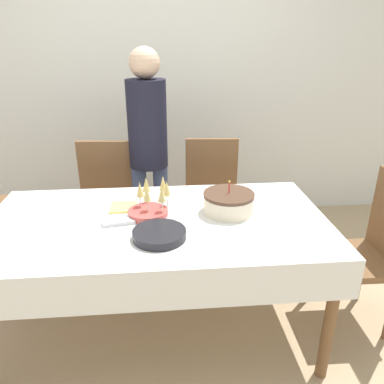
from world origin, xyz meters
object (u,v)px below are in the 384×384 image
Objects in this scene: birthday_cake at (229,202)px; plate_stack_dessert at (148,213)px; dining_chair_far_right at (212,197)px; dining_chair_far_left at (105,201)px; champagne_tray at (155,197)px; dining_chair_right_end at (369,247)px; person_standing at (148,141)px; plate_stack_main at (159,234)px.

plate_stack_dessert is at bearing -178.58° from birthday_cake.
dining_chair_far_left is at bearing -179.99° from dining_chair_far_right.
dining_chair_far_left is 3.34× the size of champagne_tray.
dining_chair_far_right is 1.00× the size of dining_chair_right_end.
dining_chair_right_end is 3.34× the size of champagne_tray.
dining_chair_far_right is 0.60× the size of person_standing.
champagne_tray is at bearing -86.46° from person_standing.
dining_chair_far_left is 0.56m from person_standing.
birthday_cake is 1.08× the size of plate_stack_main.
plate_stack_dessert is (-0.46, -0.75, 0.25)m from dining_chair_far_right.
dining_chair_far_right reaches higher than plate_stack_main.
dining_chair_far_right reaches higher than plate_stack_dessert.
plate_stack_dessert is at bearing -121.65° from dining_chair_far_right.
champagne_tray reaches higher than plate_stack_main.
person_standing is (-0.45, 0.79, 0.15)m from birthday_cake.
birthday_cake is (-0.84, 0.06, 0.29)m from dining_chair_right_end.
plate_stack_main is (-1.22, -0.20, 0.25)m from dining_chair_right_end.
champagne_tray is 1.09× the size of plate_stack_main.
dining_chair_far_left reaches higher than plate_stack_main.
plate_stack_main is 1.07m from person_standing.
plate_stack_main reaches higher than plate_stack_dessert.
dining_chair_far_right is 3.65× the size of plate_stack_main.
person_standing is at bearing 93.66° from plate_stack_main.
dining_chair_far_left reaches higher than champagne_tray.
dining_chair_far_left is 1.12m from birthday_cake.
person_standing is (0.34, 0.05, 0.44)m from dining_chair_far_left.
champagne_tray is at bearing -121.32° from dining_chair_far_right.
champagne_tray is (0.39, -0.69, 0.32)m from dining_chair_far_left.
dining_chair_right_end is (1.63, -0.80, 0.00)m from dining_chair_far_left.
dining_chair_far_right is 4.40× the size of plate_stack_dessert.
dining_chair_right_end is (0.82, -0.80, 0.00)m from dining_chair_far_right.
birthday_cake is (-0.01, -0.73, 0.29)m from dining_chair_far_right.
person_standing is at bearing 173.81° from dining_chair_far_right.
person_standing is (-0.47, 0.05, 0.44)m from dining_chair_far_right.
dining_chair_far_right is at bearing 58.35° from plate_stack_dessert.
birthday_cake is 0.45m from plate_stack_dessert.
dining_chair_right_end is at bearing -4.37° from birthday_cake.
birthday_cake is (0.80, -0.73, 0.29)m from dining_chair_far_left.
dining_chair_right_end is at bearing -26.07° from dining_chair_far_left.
dining_chair_right_end reaches higher than champagne_tray.
dining_chair_far_left and dining_chair_far_right have the same top height.
dining_chair_right_end is 3.39× the size of birthday_cake.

